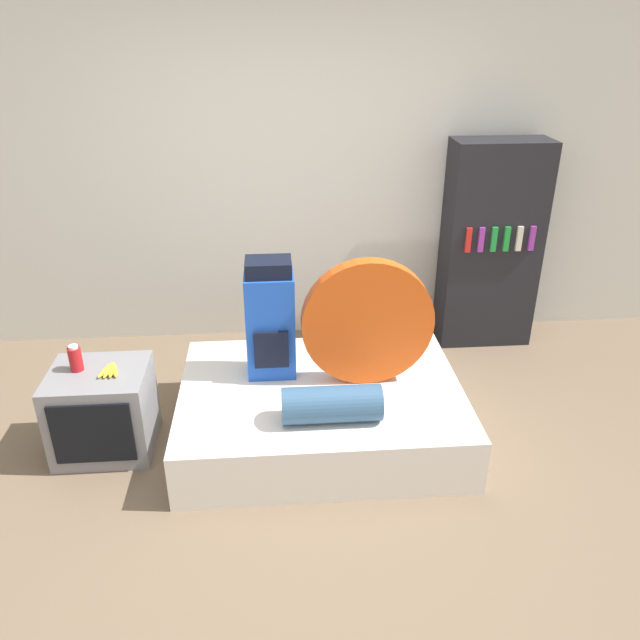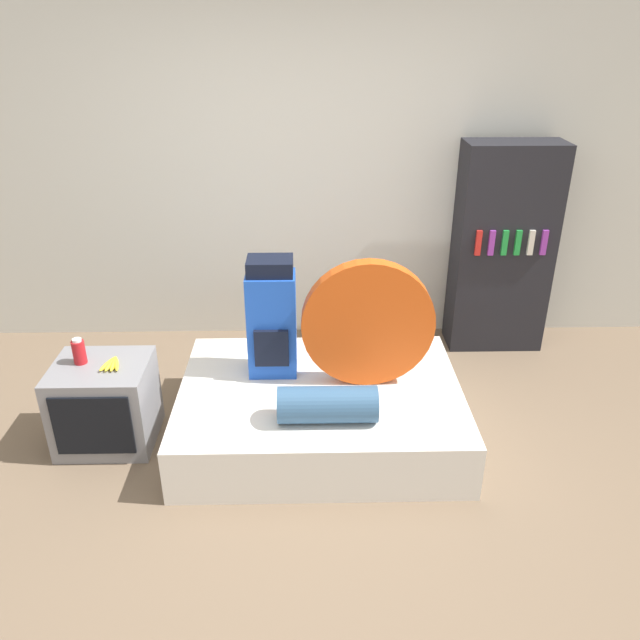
{
  "view_description": "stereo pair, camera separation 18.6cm",
  "coord_description": "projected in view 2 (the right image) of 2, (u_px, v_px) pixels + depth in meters",
  "views": [
    {
      "loc": [
        -0.19,
        -2.57,
        2.37
      ],
      "look_at": [
        0.07,
        0.63,
        0.79
      ],
      "focal_mm": 35.0,
      "sensor_mm": 36.0,
      "label": 1
    },
    {
      "loc": [
        -0.0,
        -2.58,
        2.37
      ],
      "look_at": [
        0.07,
        0.63,
        0.79
      ],
      "focal_mm": 35.0,
      "sensor_mm": 36.0,
      "label": 2
    }
  ],
  "objects": [
    {
      "name": "bookshelf",
      "position": [
        503.0,
        249.0,
        4.66
      ],
      "size": [
        0.71,
        0.35,
        1.57
      ],
      "color": "black",
      "rests_on": "ground_plane"
    },
    {
      "name": "canister",
      "position": [
        80.0,
        352.0,
        3.63
      ],
      "size": [
        0.07,
        0.07,
        0.16
      ],
      "color": "#B2191E",
      "rests_on": "television"
    },
    {
      "name": "banana_bunch",
      "position": [
        113.0,
        364.0,
        3.62
      ],
      "size": [
        0.13,
        0.17,
        0.03
      ],
      "color": "yellow",
      "rests_on": "television"
    },
    {
      "name": "ground_plane",
      "position": [
        310.0,
        503.0,
        3.36
      ],
      "size": [
        16.0,
        16.0,
        0.0
      ],
      "primitive_type": "plane",
      "color": "brown"
    },
    {
      "name": "sleeping_roll",
      "position": [
        328.0,
        405.0,
        3.42
      ],
      "size": [
        0.55,
        0.21,
        0.21
      ],
      "color": "#33567A",
      "rests_on": "bed"
    },
    {
      "name": "tent_bag",
      "position": [
        368.0,
        324.0,
        3.66
      ],
      "size": [
        0.79,
        0.1,
        0.79
      ],
      "color": "#D14C14",
      "rests_on": "bed"
    },
    {
      "name": "bed",
      "position": [
        321.0,
        410.0,
        3.85
      ],
      "size": [
        1.7,
        1.27,
        0.34
      ],
      "color": "silver",
      "rests_on": "ground_plane"
    },
    {
      "name": "wall_back",
      "position": [
        307.0,
        173.0,
        4.64
      ],
      "size": [
        8.0,
        0.05,
        2.6
      ],
      "color": "silver",
      "rests_on": "ground_plane"
    },
    {
      "name": "television",
      "position": [
        106.0,
        404.0,
        3.74
      ],
      "size": [
        0.56,
        0.5,
        0.53
      ],
      "color": "gray",
      "rests_on": "ground_plane"
    },
    {
      "name": "backpack",
      "position": [
        272.0,
        319.0,
        3.78
      ],
      "size": [
        0.29,
        0.25,
        0.75
      ],
      "color": "blue",
      "rests_on": "bed"
    }
  ]
}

